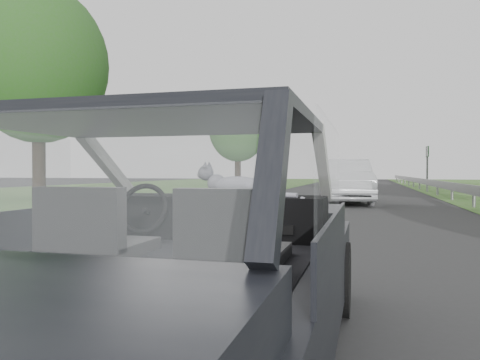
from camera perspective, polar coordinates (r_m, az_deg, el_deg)
The scene contains 10 objects.
subject_car at distance 2.78m, azimuth -7.36°, elevation -8.20°, with size 1.80×4.00×1.45m, color black.
dashboard at distance 3.35m, azimuth -3.26°, elevation -4.46°, with size 1.58×0.45×0.30m, color black.
driver_seat at distance 2.69m, azimuth -17.70°, elevation -5.22°, with size 0.50×0.72×0.42m, color black.
passenger_seat at distance 2.36m, azimuth -1.04°, elevation -6.06°, with size 0.50×0.72×0.42m, color black.
steering_wheel at distance 3.22m, azimuth -11.70°, elevation -3.45°, with size 0.36×0.36×0.04m, color black.
cat at distance 3.23m, azimuth -0.40°, elevation -0.60°, with size 0.54×0.17×0.24m, color gray.
other_car at distance 17.73m, azimuth 12.71°, elevation -0.12°, with size 1.96×4.96×1.63m, color silver.
highway_sign at distance 30.02m, azimuth 21.86°, elevation 1.29°, with size 0.11×1.07×2.67m, color #16511F.
tree_5 at distance 21.67m, azimuth -23.36°, elevation 9.43°, with size 5.76×5.76×8.72m, color #2E5226, non-canonical shape.
tree_6 at distance 38.48m, azimuth -0.27°, elevation 4.72°, with size 4.79×4.79×7.26m, color #2E5226, non-canonical shape.
Camera 1 is at (1.05, -2.54, 1.17)m, focal length 35.00 mm.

